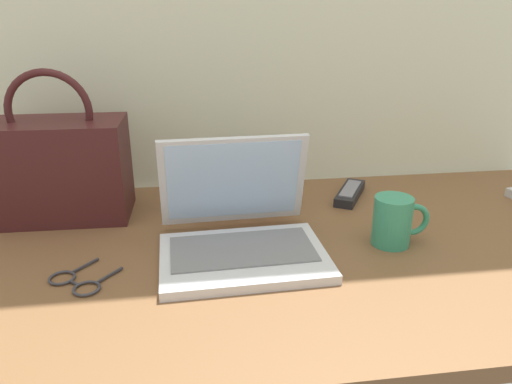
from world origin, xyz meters
The scene contains 7 objects.
desk centered at (0.00, 0.00, 0.01)m, with size 1.60×0.76×0.03m.
laptop centered at (-0.06, 0.00, 0.08)m, with size 0.32×0.29×0.21m.
coffee_mug centered at (0.24, -0.02, 0.08)m, with size 0.12×0.08×0.10m.
remote_control_far centered at (0.24, 0.24, 0.04)m, with size 0.12×0.16×0.02m.
eyeglasses centered at (-0.36, -0.09, 0.03)m, with size 0.14×0.14×0.01m.
handbag centered at (-0.44, 0.22, 0.15)m, with size 0.30×0.17×0.33m.
book_stack centered at (-0.04, 0.24, 0.08)m, with size 0.21×0.15×0.09m.
Camera 1 is at (-0.15, -0.85, 0.48)m, focal length 33.99 mm.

